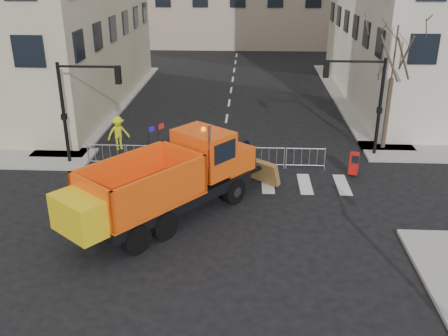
# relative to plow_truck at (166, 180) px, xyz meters

# --- Properties ---
(ground) EXTENTS (120.00, 120.00, 0.00)m
(ground) POSITION_rel_plow_truck_xyz_m (1.83, -1.67, -1.79)
(ground) COLOR black
(ground) RESTS_ON ground
(sidewalk_back) EXTENTS (64.00, 5.00, 0.15)m
(sidewalk_back) POSITION_rel_plow_truck_xyz_m (1.83, 6.83, -1.71)
(sidewalk_back) COLOR gray
(sidewalk_back) RESTS_ON ground
(traffic_light_left) EXTENTS (0.18, 0.18, 5.40)m
(traffic_light_left) POSITION_rel_plow_truck_xyz_m (-6.17, 5.83, 0.91)
(traffic_light_left) COLOR black
(traffic_light_left) RESTS_ON ground
(traffic_light_right) EXTENTS (0.18, 0.18, 5.40)m
(traffic_light_right) POSITION_rel_plow_truck_xyz_m (10.33, 7.83, 0.91)
(traffic_light_right) COLOR black
(traffic_light_right) RESTS_ON ground
(crowd_barriers) EXTENTS (12.60, 0.60, 1.10)m
(crowd_barriers) POSITION_rel_plow_truck_xyz_m (1.08, 5.93, -1.24)
(crowd_barriers) COLOR #9EA0A5
(crowd_barriers) RESTS_ON ground
(street_tree) EXTENTS (3.00, 3.00, 7.50)m
(street_tree) POSITION_rel_plow_truck_xyz_m (11.03, 8.83, 1.96)
(street_tree) COLOR #382B21
(street_tree) RESTS_ON ground
(plow_truck) EXTENTS (8.67, 9.80, 4.03)m
(plow_truck) POSITION_rel_plow_truck_xyz_m (0.00, 0.00, 0.00)
(plow_truck) COLOR black
(plow_truck) RESTS_ON ground
(cop_a) EXTENTS (0.67, 0.47, 1.77)m
(cop_a) POSITION_rel_plow_truck_xyz_m (3.40, 4.29, -0.90)
(cop_a) COLOR black
(cop_a) RESTS_ON ground
(cop_b) EXTENTS (1.06, 0.91, 1.88)m
(cop_b) POSITION_rel_plow_truck_xyz_m (2.15, 2.88, -0.85)
(cop_b) COLOR black
(cop_b) RESTS_ON ground
(cop_c) EXTENTS (0.81, 1.15, 1.81)m
(cop_c) POSITION_rel_plow_truck_xyz_m (3.28, 4.96, -0.88)
(cop_c) COLOR black
(cop_c) RESTS_ON ground
(worker) EXTENTS (1.43, 1.21, 1.92)m
(worker) POSITION_rel_plow_truck_xyz_m (-3.93, 7.73, -0.68)
(worker) COLOR #CCD519
(worker) RESTS_ON sidewalk_back
(newspaper_box) EXTENTS (0.54, 0.51, 1.10)m
(newspaper_box) POSITION_rel_plow_truck_xyz_m (8.62, 4.91, -1.09)
(newspaper_box) COLOR #BA110E
(newspaper_box) RESTS_ON sidewalk_back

